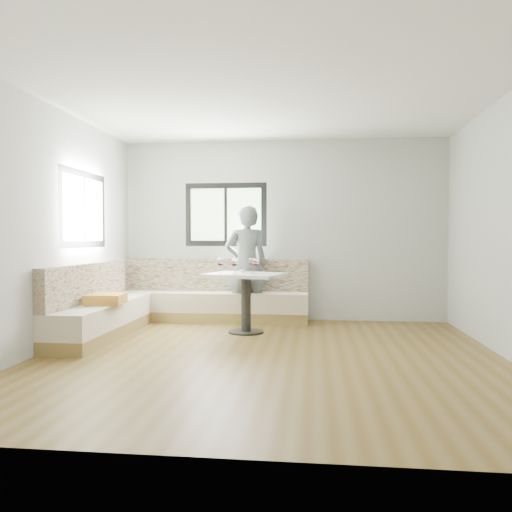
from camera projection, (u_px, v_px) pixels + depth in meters
The scene contains 9 objects.
room at pixel (262, 225), 5.39m from camera, with size 5.01×5.01×2.81m.
banquette at pixel (168, 304), 7.14m from camera, with size 2.90×2.80×0.95m.
table at pixel (246, 288), 6.71m from camera, with size 1.16×1.01×0.80m.
person at pixel (246, 264), 7.52m from camera, with size 0.64×0.42×1.76m, color slate.
olive_ramekin at pixel (242, 271), 6.86m from camera, with size 0.10×0.10×0.04m.
wine_glass_a at pixel (220, 262), 6.67m from camera, with size 0.09×0.09×0.21m.
wine_glass_b at pixel (235, 263), 6.56m from camera, with size 0.09×0.09×0.21m.
wine_glass_c at pixel (255, 263), 6.54m from camera, with size 0.09×0.09×0.21m.
wine_glass_d at pixel (252, 262), 6.80m from camera, with size 0.09×0.09×0.21m.
Camera 1 is at (0.47, -5.29, 1.27)m, focal length 35.00 mm.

